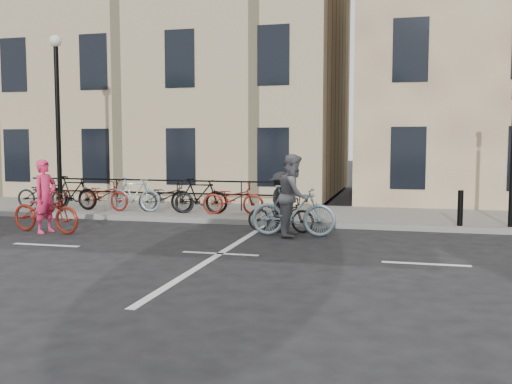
% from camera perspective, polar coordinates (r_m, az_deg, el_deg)
% --- Properties ---
extents(ground, '(120.00, 120.00, 0.00)m').
position_cam_1_polar(ground, '(11.62, -3.61, -6.20)').
color(ground, black).
rests_on(ground, ground).
extents(sidewalk, '(46.00, 4.00, 0.15)m').
position_cam_1_polar(sidewalk, '(18.57, -9.74, -1.81)').
color(sidewalk, slate).
rests_on(sidewalk, ground).
extents(building_west, '(20.00, 10.00, 10.00)m').
position_cam_1_polar(building_west, '(27.08, -13.67, 11.00)').
color(building_west, tan).
rests_on(building_west, sidewalk).
extents(lamp_post, '(0.36, 0.36, 5.28)m').
position_cam_1_polar(lamp_post, '(18.27, -19.25, 8.60)').
color(lamp_post, black).
rests_on(lamp_post, sidewalk).
extents(bollard_east, '(0.14, 0.14, 0.90)m').
position_cam_1_polar(bollard_east, '(15.27, 19.75, -1.52)').
color(bollard_east, black).
rests_on(bollard_east, sidewalk).
extents(parked_bikes, '(8.30, 1.23, 1.05)m').
position_cam_1_polar(parked_bikes, '(17.79, -12.05, -0.31)').
color(parked_bikes, black).
rests_on(parked_bikes, sidewalk).
extents(cyclist_pink, '(2.14, 1.05, 1.83)m').
position_cam_1_polar(cyclist_pink, '(15.15, -20.30, -1.46)').
color(cyclist_pink, maroon).
rests_on(cyclist_pink, ground).
extents(cyclist_grey, '(2.06, 0.98, 1.97)m').
position_cam_1_polar(cyclist_grey, '(13.67, 3.77, -1.13)').
color(cyclist_grey, '#7D9AA4').
rests_on(cyclist_grey, ground).
extents(cyclist_dark, '(1.73, 1.00, 1.52)m').
position_cam_1_polar(cyclist_dark, '(14.33, 2.49, -1.64)').
color(cyclist_dark, black).
rests_on(cyclist_dark, ground).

